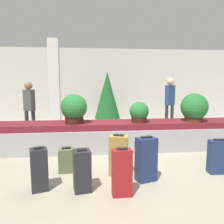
# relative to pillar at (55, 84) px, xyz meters

# --- Properties ---
(ground_plane) EXTENTS (18.00, 18.00, 0.00)m
(ground_plane) POSITION_rel_pillar_xyz_m (1.81, -4.00, -1.60)
(ground_plane) COLOR #9E937F
(back_wall) EXTENTS (18.00, 0.06, 3.20)m
(back_wall) POSITION_rel_pillar_xyz_m (1.81, 2.02, -0.00)
(back_wall) COLOR beige
(back_wall) RESTS_ON ground_plane
(carousel) EXTENTS (7.89, 0.95, 0.69)m
(carousel) POSITION_rel_pillar_xyz_m (1.81, -2.78, -1.27)
(carousel) COLOR #9E9EA3
(carousel) RESTS_ON ground_plane
(pillar) EXTENTS (0.37, 0.37, 3.20)m
(pillar) POSITION_rel_pillar_xyz_m (0.00, 0.00, 0.00)
(pillar) COLOR silver
(pillar) RESTS_ON ground_plane
(suitcase_0) EXTENTS (0.37, 0.27, 0.76)m
(suitcase_0) POSITION_rel_pillar_xyz_m (1.77, -4.38, -1.23)
(suitcase_0) COLOR #A3843D
(suitcase_0) RESTS_ON ground_plane
(suitcase_1) EXTENTS (0.30, 0.17, 0.74)m
(suitcase_1) POSITION_rel_pillar_xyz_m (1.73, -5.11, -1.24)
(suitcase_1) COLOR maroon
(suitcase_1) RESTS_ON ground_plane
(suitcase_2) EXTENTS (0.31, 0.29, 0.69)m
(suitcase_2) POSITION_rel_pillar_xyz_m (0.47, -4.80, -1.26)
(suitcase_2) COLOR #232328
(suitcase_2) RESTS_ON ground_plane
(suitcase_3) EXTENTS (0.38, 0.30, 0.78)m
(suitcase_3) POSITION_rel_pillar_xyz_m (2.21, -4.65, -1.22)
(suitcase_3) COLOR navy
(suitcase_3) RESTS_ON ground_plane
(suitcase_4) EXTENTS (0.30, 0.29, 0.67)m
(suitcase_4) POSITION_rel_pillar_xyz_m (1.13, -4.90, -1.27)
(suitcase_4) COLOR #232328
(suitcase_4) RESTS_ON ground_plane
(suitcase_5) EXTENTS (0.36, 0.20, 0.65)m
(suitcase_5) POSITION_rel_pillar_xyz_m (3.61, -4.48, -1.29)
(suitcase_5) COLOR navy
(suitcase_5) RESTS_ON ground_plane
(suitcase_6) EXTENTS (0.32, 0.26, 0.47)m
(suitcase_6) POSITION_rel_pillar_xyz_m (0.82, -4.12, -1.38)
(suitcase_6) COLOR #5B6647
(suitcase_6) RESTS_ON ground_plane
(potted_plant_0) EXTENTS (0.68, 0.68, 0.71)m
(potted_plant_0) POSITION_rel_pillar_xyz_m (3.89, -2.90, -0.57)
(potted_plant_0) COLOR #4C2319
(potted_plant_0) RESTS_ON carousel
(potted_plant_1) EXTENTS (0.63, 0.63, 0.71)m
(potted_plant_1) POSITION_rel_pillar_xyz_m (0.89, -2.86, -0.56)
(potted_plant_1) COLOR #381914
(potted_plant_1) RESTS_ON carousel
(potted_plant_2) EXTENTS (0.47, 0.47, 0.51)m
(potted_plant_2) POSITION_rel_pillar_xyz_m (2.48, -2.90, -0.67)
(potted_plant_2) COLOR #381914
(potted_plant_2) RESTS_ON carousel
(traveler_0) EXTENTS (0.37, 0.32, 1.69)m
(traveler_0) POSITION_rel_pillar_xyz_m (-0.58, -1.28, -0.59)
(traveler_0) COLOR #282833
(traveler_0) RESTS_ON ground_plane
(traveler_1) EXTENTS (0.37, 0.31, 1.83)m
(traveler_1) POSITION_rel_pillar_xyz_m (4.07, -0.71, -0.48)
(traveler_1) COLOR #282833
(traveler_1) RESTS_ON ground_plane
(decorated_tree) EXTENTS (1.06, 1.06, 2.11)m
(decorated_tree) POSITION_rel_pillar_xyz_m (1.99, 0.86, -0.46)
(decorated_tree) COLOR #4C331E
(decorated_tree) RESTS_ON ground_plane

